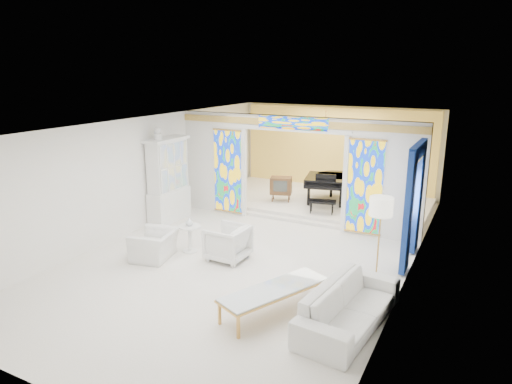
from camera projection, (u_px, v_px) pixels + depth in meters
The scene contains 24 objects.
floor at pixel (260, 246), 11.22m from camera, with size 12.00×12.00×0.00m, color white.
ceiling at pixel (261, 124), 10.44m from camera, with size 7.00×12.00×0.02m, color white.
wall_back at pixel (337, 149), 15.98m from camera, with size 7.00×0.02×3.00m, color silver.
wall_front at pixel (44, 293), 5.68m from camera, with size 7.00×0.02×3.00m, color silver.
wall_left at pixel (146, 172), 12.38m from camera, with size 0.02×12.00×3.00m, color silver.
wall_right at pixel (414, 207), 9.28m from camera, with size 0.02×12.00×3.00m, color silver.
partition_wall at pixel (293, 165), 12.50m from camera, with size 7.00×0.22×3.00m.
stained_glass_left at pixel (228, 171), 13.41m from camera, with size 0.90×0.04×2.40m, color gold.
stained_glass_right at pixel (365, 187), 11.61m from camera, with size 0.90×0.04×2.40m, color gold.
stained_glass_transom at pixel (293, 123), 12.11m from camera, with size 2.00×0.04×0.34m, color gold.
alcove_platform at pixel (317, 201), 14.72m from camera, with size 6.80×3.80×0.18m, color white.
gold_curtain_back at pixel (336, 150), 15.88m from camera, with size 6.70×0.10×2.90m, color #EBC851.
chandelier at pixel (325, 125), 13.90m from camera, with size 0.48×0.48×0.30m, color #BE8D42.
blue_drapes at pixel (414, 194), 9.91m from camera, with size 0.14×1.85×2.65m.
china_cabinet at pixel (168, 181), 12.86m from camera, with size 0.56×1.46×2.72m.
armchair_left at pixel (155, 245), 10.41m from camera, with size 1.00×0.87×0.65m, color white.
armchair_right at pixel (228, 243), 10.34m from camera, with size 0.85×0.88×0.80m, color white.
sofa at pixel (349, 306), 7.66m from camera, with size 2.47×0.97×0.72m, color silver.
side_table at pixel (190, 235), 10.76m from camera, with size 0.55×0.55×0.65m.
vase at pixel (189, 222), 10.68m from camera, with size 0.17×0.17×0.18m, color silver.
coffee_table at pixel (275, 290), 8.04m from camera, with size 1.48×2.20×0.47m.
floor_lamp at pixel (381, 211), 8.74m from camera, with size 0.54×0.54×1.85m.
grand_piano at pixel (331, 180), 14.30m from camera, with size 1.73×2.65×0.98m.
tv_console at pixel (281, 186), 14.29m from camera, with size 0.77×0.63×0.77m.
Camera 1 is at (4.72, -9.37, 4.20)m, focal length 32.00 mm.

